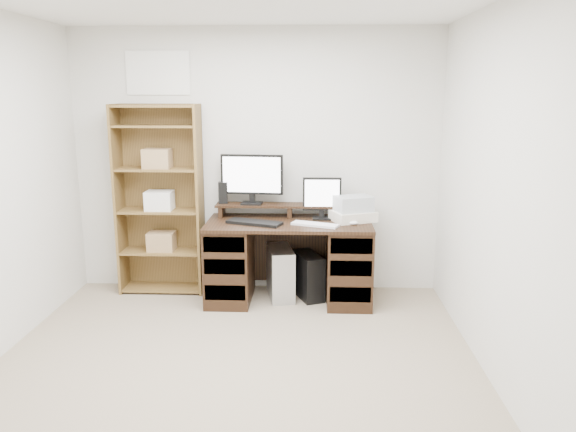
# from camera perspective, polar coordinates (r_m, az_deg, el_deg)

# --- Properties ---
(room) EXTENTS (3.54, 4.04, 2.54)m
(room) POSITION_cam_1_polar(r_m,az_deg,el_deg) (3.45, -6.49, 1.36)
(room) COLOR gray
(room) RESTS_ON ground
(desk) EXTENTS (1.50, 0.70, 0.75)m
(desk) POSITION_cam_1_polar(r_m,az_deg,el_deg) (5.21, 0.10, -4.43)
(desk) COLOR black
(desk) RESTS_ON ground
(riser_shelf) EXTENTS (1.40, 0.22, 0.12)m
(riser_shelf) POSITION_cam_1_polar(r_m,az_deg,el_deg) (5.30, 0.19, 0.92)
(riser_shelf) COLOR black
(riser_shelf) RESTS_ON desk
(monitor_wide) EXTENTS (0.59, 0.16, 0.47)m
(monitor_wide) POSITION_cam_1_polar(r_m,az_deg,el_deg) (5.29, -3.69, 4.03)
(monitor_wide) COLOR black
(monitor_wide) RESTS_ON riser_shelf
(monitor_small) EXTENTS (0.35, 0.13, 0.39)m
(monitor_small) POSITION_cam_1_polar(r_m,az_deg,el_deg) (5.20, 3.47, 1.99)
(monitor_small) COLOR black
(monitor_small) RESTS_ON desk
(speaker) EXTENTS (0.10, 0.10, 0.20)m
(speaker) POSITION_cam_1_polar(r_m,az_deg,el_deg) (5.36, -6.64, 2.37)
(speaker) COLOR black
(speaker) RESTS_ON riser_shelf
(keyboard_black) EXTENTS (0.52, 0.33, 0.03)m
(keyboard_black) POSITION_cam_1_polar(r_m,az_deg,el_deg) (5.03, -3.43, -0.67)
(keyboard_black) COLOR black
(keyboard_black) RESTS_ON desk
(keyboard_white) EXTENTS (0.44, 0.27, 0.02)m
(keyboard_white) POSITION_cam_1_polar(r_m,az_deg,el_deg) (4.97, 2.77, -0.87)
(keyboard_white) COLOR white
(keyboard_white) RESTS_ON desk
(mouse) EXTENTS (0.09, 0.07, 0.03)m
(mouse) POSITION_cam_1_polar(r_m,az_deg,el_deg) (5.03, 6.62, -0.69)
(mouse) COLOR white
(mouse) RESTS_ON desk
(printer) EXTENTS (0.45, 0.40, 0.09)m
(printer) POSITION_cam_1_polar(r_m,az_deg,el_deg) (5.18, 6.62, 0.01)
(printer) COLOR beige
(printer) RESTS_ON desk
(basket) EXTENTS (0.38, 0.33, 0.14)m
(basket) POSITION_cam_1_polar(r_m,az_deg,el_deg) (5.15, 6.65, 1.26)
(basket) COLOR #A5ACB0
(basket) RESTS_ON printer
(tower_silver) EXTENTS (0.30, 0.51, 0.48)m
(tower_silver) POSITION_cam_1_polar(r_m,az_deg,el_deg) (5.33, -0.79, -5.75)
(tower_silver) COLOR #ACAFB3
(tower_silver) RESTS_ON ground
(tower_black) EXTENTS (0.33, 0.46, 0.42)m
(tower_black) POSITION_cam_1_polar(r_m,az_deg,el_deg) (5.33, 2.02, -6.07)
(tower_black) COLOR black
(tower_black) RESTS_ON ground
(bookshelf) EXTENTS (0.80, 0.30, 1.80)m
(bookshelf) POSITION_cam_1_polar(r_m,az_deg,el_deg) (5.48, -12.86, 1.78)
(bookshelf) COLOR brown
(bookshelf) RESTS_ON ground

